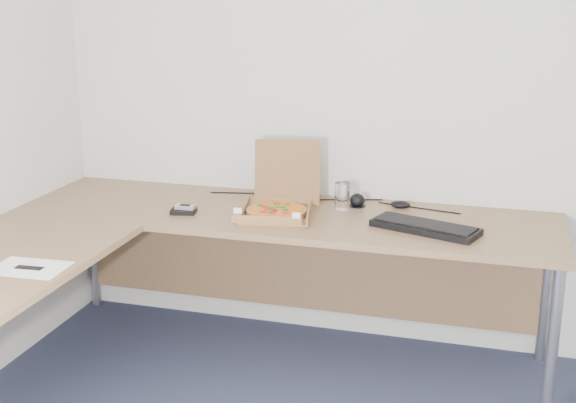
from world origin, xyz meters
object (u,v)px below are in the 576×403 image
(pizza_box, at_px, (278,207))
(drinking_glass, at_px, (342,196))
(wallet, at_px, (184,211))
(keyboard, at_px, (425,227))
(desk, at_px, (184,241))

(pizza_box, height_order, drinking_glass, pizza_box)
(wallet, bearing_deg, keyboard, -9.83)
(pizza_box, bearing_deg, wallet, -179.29)
(drinking_glass, distance_m, wallet, 0.74)
(desk, bearing_deg, drinking_glass, 44.58)
(pizza_box, bearing_deg, drinking_glass, 21.69)
(desk, relative_size, keyboard, 5.43)
(pizza_box, relative_size, wallet, 3.22)
(desk, distance_m, pizza_box, 0.49)
(pizza_box, height_order, wallet, pizza_box)
(desk, bearing_deg, keyboard, 18.76)
(pizza_box, distance_m, drinking_glass, 0.32)
(wallet, bearing_deg, drinking_glass, 9.11)
(desk, relative_size, pizza_box, 6.91)
(keyboard, xyz_separation_m, wallet, (-1.11, -0.04, -0.00))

